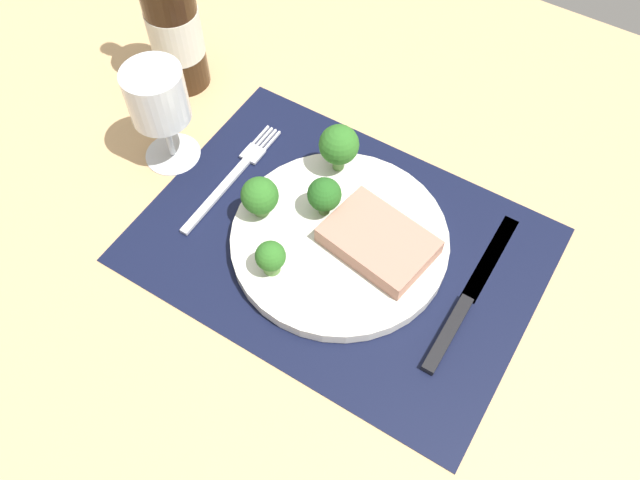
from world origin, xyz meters
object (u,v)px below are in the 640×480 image
at_px(wine_bottle, 173,23).
at_px(wine_glass, 158,101).
at_px(fork, 233,177).
at_px(steak, 379,241).
at_px(plate, 340,240).
at_px(knife, 465,302).

height_order(wine_bottle, wine_glass, wine_bottle).
bearing_deg(fork, steak, -1.13).
xyz_separation_m(plate, steak, (0.04, 0.01, 0.02)).
relative_size(fork, wine_bottle, 0.67).
bearing_deg(knife, wine_glass, -178.65).
relative_size(steak, wine_bottle, 0.42).
distance_m(steak, knife, 0.12).
bearing_deg(steak, fork, 179.10).
bearing_deg(wine_bottle, knife, -13.72).
distance_m(wine_bottle, wine_glass, 0.14).
distance_m(fork, wine_bottle, 0.21).
bearing_deg(wine_glass, steak, 0.90).
xyz_separation_m(fork, wine_glass, (-0.09, -0.01, 0.09)).
bearing_deg(knife, plate, -176.59).
bearing_deg(fork, knife, -1.82).
bearing_deg(knife, wine_bottle, 167.77).
bearing_deg(plate, knife, 1.92).
bearing_deg(steak, knife, -2.84).
relative_size(knife, wine_bottle, 0.80).
distance_m(fork, wine_glass, 0.13).
height_order(plate, steak, steak).
distance_m(steak, fork, 0.21).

